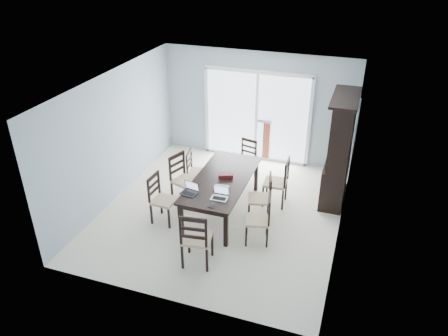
% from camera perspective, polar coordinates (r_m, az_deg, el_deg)
% --- Properties ---
extents(floor, '(5.00, 5.00, 0.00)m').
position_cam_1_polar(floor, '(8.69, -0.27, -5.66)').
color(floor, '#ECE5CB').
rests_on(floor, ground).
extents(ceiling, '(5.00, 5.00, 0.00)m').
position_cam_1_polar(ceiling, '(7.55, -0.31, 10.91)').
color(ceiling, white).
rests_on(ceiling, back_wall).
extents(back_wall, '(4.50, 0.02, 2.60)m').
position_cam_1_polar(back_wall, '(10.24, 4.35, 7.93)').
color(back_wall, '#94A5B0').
rests_on(back_wall, floor).
extents(wall_left, '(0.02, 5.00, 2.60)m').
position_cam_1_polar(wall_left, '(8.96, -14.04, 4.05)').
color(wall_left, '#94A5B0').
rests_on(wall_left, floor).
extents(wall_right, '(0.02, 5.00, 2.60)m').
position_cam_1_polar(wall_right, '(7.68, 15.78, -0.45)').
color(wall_right, '#94A5B0').
rests_on(wall_right, floor).
extents(balcony, '(4.50, 2.00, 0.10)m').
position_cam_1_polar(balcony, '(11.66, 5.40, 3.32)').
color(balcony, gray).
rests_on(balcony, ground).
extents(railing, '(4.50, 0.06, 1.10)m').
position_cam_1_polar(railing, '(12.33, 6.67, 7.71)').
color(railing, '#99999E').
rests_on(railing, balcony).
extents(dining_table, '(1.00, 2.20, 0.75)m').
position_cam_1_polar(dining_table, '(8.33, -0.28, -1.82)').
color(dining_table, black).
rests_on(dining_table, floor).
extents(china_hutch, '(0.50, 1.38, 2.20)m').
position_cam_1_polar(china_hutch, '(8.91, 14.84, 2.16)').
color(china_hutch, black).
rests_on(china_hutch, floor).
extents(sliding_door, '(2.52, 0.05, 2.18)m').
position_cam_1_polar(sliding_door, '(10.29, 4.28, 6.77)').
color(sliding_door, silver).
rests_on(sliding_door, floor).
extents(chair_left_near, '(0.45, 0.44, 1.10)m').
position_cam_1_polar(chair_left_near, '(8.23, -8.45, -3.32)').
color(chair_left_near, black).
rests_on(chair_left_near, floor).
extents(chair_left_mid, '(0.57, 0.57, 1.17)m').
position_cam_1_polar(chair_left_mid, '(8.78, -5.58, -0.69)').
color(chair_left_mid, black).
rests_on(chair_left_mid, floor).
extents(chair_left_far, '(0.45, 0.44, 1.03)m').
position_cam_1_polar(chair_left_far, '(9.16, -3.93, 0.15)').
color(chair_left_far, black).
rests_on(chair_left_far, floor).
extents(chair_right_near, '(0.50, 0.49, 1.07)m').
position_cam_1_polar(chair_right_near, '(7.64, 5.09, -6.04)').
color(chair_right_near, black).
rests_on(chair_right_near, floor).
extents(chair_right_mid, '(0.51, 0.50, 1.09)m').
position_cam_1_polar(chair_right_mid, '(8.21, 5.29, -3.25)').
color(chair_right_mid, black).
rests_on(chair_right_mid, floor).
extents(chair_right_far, '(0.47, 0.46, 1.17)m').
position_cam_1_polar(chair_right_far, '(8.68, 7.41, -1.19)').
color(chair_right_far, black).
rests_on(chair_right_far, floor).
extents(chair_end_near, '(0.51, 0.52, 1.20)m').
position_cam_1_polar(chair_end_near, '(7.03, -3.76, -8.68)').
color(chair_end_near, black).
rests_on(chair_end_near, floor).
extents(chair_end_far, '(0.47, 0.48, 1.03)m').
position_cam_1_polar(chair_end_far, '(9.64, 2.98, 1.72)').
color(chair_end_far, black).
rests_on(chair_end_far, floor).
extents(laptop_dark, '(0.32, 0.25, 0.20)m').
position_cam_1_polar(laptop_dark, '(7.82, -4.65, -3.08)').
color(laptop_dark, black).
rests_on(laptop_dark, dining_table).
extents(laptop_silver, '(0.30, 0.21, 0.20)m').
position_cam_1_polar(laptop_silver, '(7.65, -0.62, -3.73)').
color(laptop_silver, '#BBBBBE').
rests_on(laptop_silver, dining_table).
extents(book_stack, '(0.28, 0.22, 0.04)m').
position_cam_1_polar(book_stack, '(7.94, -0.39, -2.66)').
color(book_stack, maroon).
rests_on(book_stack, dining_table).
extents(cell_phone, '(0.12, 0.09, 0.01)m').
position_cam_1_polar(cell_phone, '(7.45, -1.70, -5.13)').
color(cell_phone, black).
rests_on(cell_phone, dining_table).
extents(game_box, '(0.31, 0.23, 0.07)m').
position_cam_1_polar(game_box, '(8.33, 0.23, -0.97)').
color(game_box, '#460F0E').
rests_on(game_box, dining_table).
extents(hot_tub, '(2.21, 2.03, 1.01)m').
position_cam_1_polar(hot_tub, '(11.48, 3.18, 6.03)').
color(hot_tub, maroon).
rests_on(hot_tub, balcony).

